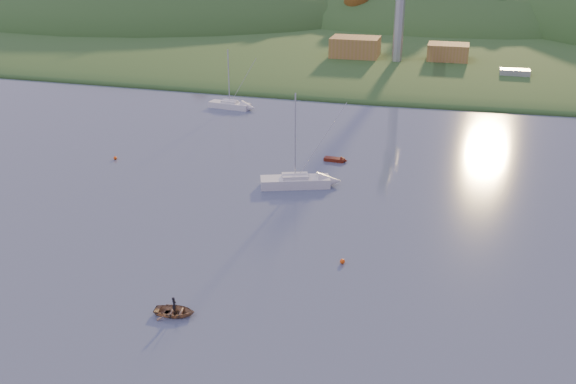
% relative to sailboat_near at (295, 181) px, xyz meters
% --- Properties ---
extents(far_shore, '(620.00, 220.00, 1.50)m').
position_rel_sailboat_near_xyz_m(far_shore, '(3.39, 182.52, -0.78)').
color(far_shore, '#24481D').
rests_on(far_shore, ground).
extents(shore_slope, '(640.00, 150.00, 7.00)m').
position_rel_sailboat_near_xyz_m(shore_slope, '(3.39, 117.52, -0.78)').
color(shore_slope, '#24481D').
rests_on(shore_slope, ground).
extents(hill_left_far, '(120.00, 100.00, 32.00)m').
position_rel_sailboat_near_xyz_m(hill_left_far, '(-156.61, 167.52, -0.78)').
color(hill_left_far, '#24481D').
rests_on(hill_left_far, ground).
extents(hill_left, '(170.00, 140.00, 44.00)m').
position_rel_sailboat_near_xyz_m(hill_left, '(-86.61, 152.52, -0.78)').
color(hill_left, '#24481D').
rests_on(hill_left, ground).
extents(hill_center, '(140.00, 120.00, 36.00)m').
position_rel_sailboat_near_xyz_m(hill_center, '(13.39, 162.52, -0.78)').
color(hill_center, '#24481D').
rests_on(hill_center, ground).
extents(hillside_trees, '(280.00, 50.00, 32.00)m').
position_rel_sailboat_near_xyz_m(hillside_trees, '(3.39, 137.52, -0.78)').
color(hillside_trees, '#1B4E1D').
rests_on(hillside_trees, ground).
extents(wharf, '(42.00, 16.00, 2.40)m').
position_rel_sailboat_near_xyz_m(wharf, '(8.39, 74.52, 0.42)').
color(wharf, slate).
rests_on(wharf, ground).
extents(shed_west, '(11.00, 8.00, 4.80)m').
position_rel_sailboat_near_xyz_m(shed_west, '(-4.61, 75.52, 4.02)').
color(shed_west, '#A67A37').
rests_on(shed_west, wharf).
extents(shed_east, '(9.00, 7.00, 4.00)m').
position_rel_sailboat_near_xyz_m(shed_east, '(16.39, 76.52, 3.62)').
color(shed_east, '#A67A37').
rests_on(shed_east, wharf).
extents(sailboat_near, '(9.14, 5.35, 12.15)m').
position_rel_sailboat_near_xyz_m(sailboat_near, '(0.00, 0.00, 0.00)').
color(sailboat_near, silver).
rests_on(sailboat_near, ground).
extents(sailboat_far, '(7.92, 3.39, 10.64)m').
position_rel_sailboat_near_xyz_m(sailboat_far, '(-20.91, 34.18, -0.08)').
color(sailboat_far, white).
rests_on(sailboat_far, ground).
extents(canoe, '(3.79, 2.90, 0.73)m').
position_rel_sailboat_near_xyz_m(canoe, '(-2.80, -31.03, -0.41)').
color(canoe, '#916E50').
rests_on(canoe, ground).
extents(paddler, '(0.41, 0.57, 1.46)m').
position_rel_sailboat_near_xyz_m(paddler, '(-2.80, -31.03, -0.04)').
color(paddler, black).
rests_on(paddler, ground).
extents(red_tender, '(3.44, 1.34, 1.15)m').
position_rel_sailboat_near_xyz_m(red_tender, '(3.69, 10.70, -0.54)').
color(red_tender, '#59190C').
rests_on(red_tender, ground).
extents(work_vessel, '(13.98, 5.17, 3.58)m').
position_rel_sailboat_near_xyz_m(work_vessel, '(30.32, 65.61, 0.50)').
color(work_vessel, slate).
rests_on(work_vessel, ground).
extents(buoy_1, '(0.50, 0.50, 0.50)m').
position_rel_sailboat_near_xyz_m(buoy_1, '(9.45, -18.50, -0.53)').
color(buoy_1, '#FF500D').
rests_on(buoy_1, ground).
extents(buoy_2, '(0.50, 0.50, 0.50)m').
position_rel_sailboat_near_xyz_m(buoy_2, '(-27.29, 3.44, -0.53)').
color(buoy_2, '#FF500D').
rests_on(buoy_2, ground).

